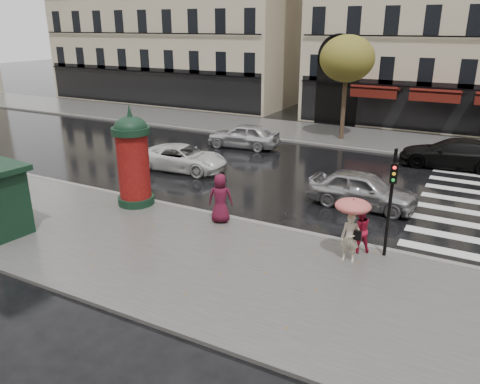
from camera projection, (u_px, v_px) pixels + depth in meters
The scene contains 16 objects.
ground at pixel (240, 263), 14.95m from camera, with size 160.00×160.00×0.00m, color black.
near_sidewalk at pixel (232, 269), 14.52m from camera, with size 90.00×7.00×0.12m, color #474744.
far_sidewalk at pixel (375, 140), 30.73m from camera, with size 90.00×6.00×0.12m, color #474744.
near_kerb at pixel (277, 228), 17.42m from camera, with size 90.00×0.25×0.14m, color slate.
far_kerb at pixel (364, 150), 28.23m from camera, with size 90.00×0.25×0.14m, color slate.
zebra_crossing at pixel (465, 200), 20.28m from camera, with size 3.60×11.75×0.01m, color silver.
tree_far_left at pixel (347, 59), 29.05m from camera, with size 3.40×3.40×6.64m.
woman_umbrella at pixel (352, 220), 14.42m from camera, with size 1.11×1.11×2.13m.
woman_red at pixel (359, 229), 15.25m from camera, with size 0.76×0.59×1.57m, color #AE1533.
man_burgundy at pixel (220, 198), 17.51m from camera, with size 0.92×0.60×1.89m, color #571127.
morris_column at pixel (133, 158), 18.96m from camera, with size 1.54×1.54×4.16m.
traffic_light at pixel (391, 193), 14.45m from camera, with size 0.25×0.35×3.57m.
car_silver at pixel (362, 189), 19.39m from camera, with size 1.79×4.45×1.52m, color #9D9DA2.
car_white at pixel (182, 158), 24.33m from camera, with size 2.19×4.74×1.32m, color silver.
car_black at pixel (453, 153), 24.73m from camera, with size 2.16×5.33×1.55m, color black.
car_far_silver at pixel (243, 136), 28.74m from camera, with size 1.79×4.45×1.51m, color silver.
Camera 1 is at (6.25, -11.74, 7.21)m, focal length 35.00 mm.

